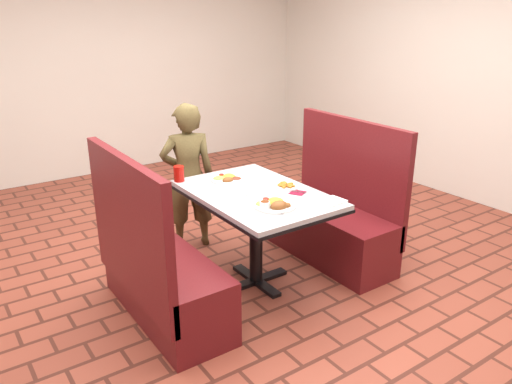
{
  "coord_description": "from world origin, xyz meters",
  "views": [
    {
      "loc": [
        -1.95,
        -2.81,
        1.99
      ],
      "look_at": [
        0.0,
        0.0,
        0.75
      ],
      "focal_mm": 35.0,
      "sensor_mm": 36.0,
      "label": 1
    }
  ],
  "objects_px": {
    "booth_bench_left": "(159,274)",
    "red_tumbler": "(179,174)",
    "booth_bench_right": "(333,220)",
    "diner_person": "(188,177)",
    "dining_table": "(256,204)",
    "far_dinner_plate": "(228,177)",
    "near_dinner_plate": "(275,203)",
    "plantain_plate": "(286,186)"
  },
  "relations": [
    {
      "from": "booth_bench_left",
      "to": "red_tumbler",
      "type": "bearing_deg",
      "value": 50.43
    },
    {
      "from": "booth_bench_right",
      "to": "diner_person",
      "type": "height_order",
      "value": "diner_person"
    },
    {
      "from": "dining_table",
      "to": "far_dinner_plate",
      "type": "xyz_separation_m",
      "value": [
        -0.03,
        0.35,
        0.12
      ]
    },
    {
      "from": "booth_bench_left",
      "to": "near_dinner_plate",
      "type": "xyz_separation_m",
      "value": [
        0.73,
        -0.32,
        0.45
      ]
    },
    {
      "from": "dining_table",
      "to": "plantain_plate",
      "type": "height_order",
      "value": "plantain_plate"
    },
    {
      "from": "near_dinner_plate",
      "to": "red_tumbler",
      "type": "height_order",
      "value": "red_tumbler"
    },
    {
      "from": "booth_bench_right",
      "to": "diner_person",
      "type": "distance_m",
      "value": 1.3
    },
    {
      "from": "booth_bench_left",
      "to": "near_dinner_plate",
      "type": "height_order",
      "value": "booth_bench_left"
    },
    {
      "from": "diner_person",
      "to": "plantain_plate",
      "type": "relative_size",
      "value": 6.48
    },
    {
      "from": "booth_bench_right",
      "to": "diner_person",
      "type": "relative_size",
      "value": 0.93
    },
    {
      "from": "booth_bench_left",
      "to": "booth_bench_right",
      "type": "xyz_separation_m",
      "value": [
        1.6,
        0.0,
        0.0
      ]
    },
    {
      "from": "booth_bench_right",
      "to": "far_dinner_plate",
      "type": "distance_m",
      "value": 1.0
    },
    {
      "from": "plantain_plate",
      "to": "red_tumbler",
      "type": "height_order",
      "value": "red_tumbler"
    },
    {
      "from": "booth_bench_left",
      "to": "red_tumbler",
      "type": "xyz_separation_m",
      "value": [
        0.45,
        0.55,
        0.48
      ]
    },
    {
      "from": "diner_person",
      "to": "dining_table",
      "type": "bearing_deg",
      "value": 114.25
    },
    {
      "from": "booth_bench_right",
      "to": "red_tumbler",
      "type": "relative_size",
      "value": 9.91
    },
    {
      "from": "booth_bench_left",
      "to": "near_dinner_plate",
      "type": "relative_size",
      "value": 4.14
    },
    {
      "from": "dining_table",
      "to": "booth_bench_left",
      "type": "height_order",
      "value": "booth_bench_left"
    },
    {
      "from": "near_dinner_plate",
      "to": "dining_table",
      "type": "bearing_deg",
      "value": 77.94
    },
    {
      "from": "near_dinner_plate",
      "to": "diner_person",
      "type": "bearing_deg",
      "value": 91.23
    },
    {
      "from": "far_dinner_plate",
      "to": "plantain_plate",
      "type": "height_order",
      "value": "far_dinner_plate"
    },
    {
      "from": "booth_bench_left",
      "to": "booth_bench_right",
      "type": "bearing_deg",
      "value": 0.0
    },
    {
      "from": "far_dinner_plate",
      "to": "plantain_plate",
      "type": "distance_m",
      "value": 0.48
    },
    {
      "from": "booth_bench_right",
      "to": "near_dinner_plate",
      "type": "xyz_separation_m",
      "value": [
        -0.87,
        -0.32,
        0.45
      ]
    },
    {
      "from": "plantain_plate",
      "to": "booth_bench_right",
      "type": "bearing_deg",
      "value": 4.72
    },
    {
      "from": "booth_bench_left",
      "to": "diner_person",
      "type": "distance_m",
      "value": 1.18
    },
    {
      "from": "booth_bench_left",
      "to": "plantain_plate",
      "type": "relative_size",
      "value": 6.05
    },
    {
      "from": "dining_table",
      "to": "red_tumbler",
      "type": "height_order",
      "value": "red_tumbler"
    },
    {
      "from": "red_tumbler",
      "to": "far_dinner_plate",
      "type": "bearing_deg",
      "value": -32.1
    },
    {
      "from": "booth_bench_right",
      "to": "plantain_plate",
      "type": "height_order",
      "value": "booth_bench_right"
    },
    {
      "from": "far_dinner_plate",
      "to": "red_tumbler",
      "type": "height_order",
      "value": "red_tumbler"
    },
    {
      "from": "booth_bench_left",
      "to": "near_dinner_plate",
      "type": "distance_m",
      "value": 0.92
    },
    {
      "from": "booth_bench_left",
      "to": "dining_table",
      "type": "bearing_deg",
      "value": 0.0
    },
    {
      "from": "booth_bench_right",
      "to": "booth_bench_left",
      "type": "bearing_deg",
      "value": 180.0
    },
    {
      "from": "red_tumbler",
      "to": "dining_table",
      "type": "bearing_deg",
      "value": -57.53
    },
    {
      "from": "dining_table",
      "to": "near_dinner_plate",
      "type": "xyz_separation_m",
      "value": [
        -0.07,
        -0.32,
        0.13
      ]
    },
    {
      "from": "dining_table",
      "to": "diner_person",
      "type": "relative_size",
      "value": 0.94
    },
    {
      "from": "dining_table",
      "to": "far_dinner_plate",
      "type": "distance_m",
      "value": 0.37
    },
    {
      "from": "booth_bench_right",
      "to": "near_dinner_plate",
      "type": "relative_size",
      "value": 4.14
    },
    {
      "from": "dining_table",
      "to": "booth_bench_left",
      "type": "xyz_separation_m",
      "value": [
        -0.8,
        0.0,
        -0.32
      ]
    },
    {
      "from": "near_dinner_plate",
      "to": "plantain_plate",
      "type": "height_order",
      "value": "near_dinner_plate"
    },
    {
      "from": "dining_table",
      "to": "red_tumbler",
      "type": "relative_size",
      "value": 10.01
    }
  ]
}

